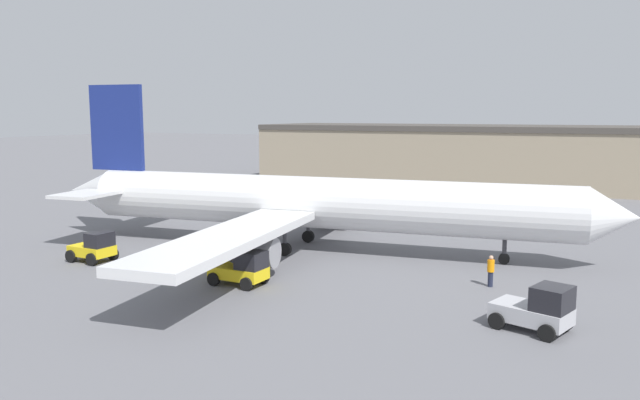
# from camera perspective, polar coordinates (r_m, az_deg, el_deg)

# --- Properties ---
(ground_plane) EXTENTS (400.00, 400.00, 0.00)m
(ground_plane) POSITION_cam_1_polar(r_m,az_deg,el_deg) (44.15, 0.00, -4.63)
(ground_plane) COLOR slate
(terminal_building) EXTENTS (73.18, 17.07, 7.96)m
(terminal_building) POSITION_cam_1_polar(r_m,az_deg,el_deg) (86.59, 18.73, 3.82)
(terminal_building) COLOR gray
(terminal_building) RESTS_ON ground_plane
(airplane) EXTENTS (41.63, 38.35, 11.77)m
(airplane) POSITION_cam_1_polar(r_m,az_deg,el_deg) (43.88, -1.29, -0.24)
(airplane) COLOR silver
(airplane) RESTS_ON ground_plane
(ground_crew_worker) EXTENTS (0.39, 0.39, 1.78)m
(ground_crew_worker) POSITION_cam_1_polar(r_m,az_deg,el_deg) (36.19, 15.34, -6.19)
(ground_crew_worker) COLOR #1E2338
(ground_crew_worker) RESTS_ON ground_plane
(baggage_tug) EXTENTS (3.70, 2.94, 2.17)m
(baggage_tug) POSITION_cam_1_polar(r_m,az_deg,el_deg) (29.61, 19.29, -9.41)
(baggage_tug) COLOR #B2B2B7
(baggage_tug) RESTS_ON ground_plane
(belt_loader_truck) EXTENTS (3.23, 2.01, 2.02)m
(belt_loader_truck) POSITION_cam_1_polar(r_m,az_deg,el_deg) (35.51, -7.16, -6.21)
(belt_loader_truck) COLOR yellow
(belt_loader_truck) RESTS_ON ground_plane
(pushback_tug) EXTENTS (2.80, 2.16, 1.99)m
(pushback_tug) POSITION_cam_1_polar(r_m,az_deg,el_deg) (43.27, -19.93, -4.10)
(pushback_tug) COLOR yellow
(pushback_tug) RESTS_ON ground_plane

